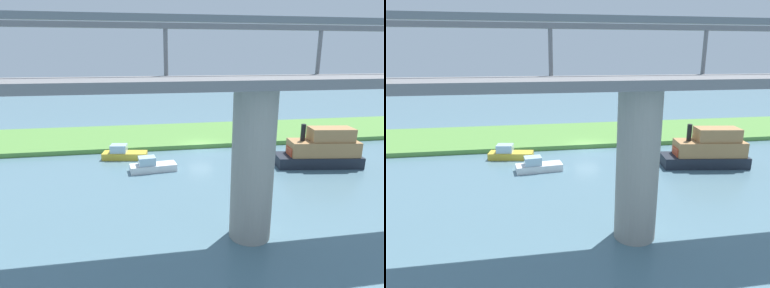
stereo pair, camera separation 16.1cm
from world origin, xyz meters
The scene contains 9 objects.
ground_plane centered at (0.00, 0.00, 0.00)m, with size 160.00×160.00×0.00m, color slate.
grassy_bank centered at (0.00, -6.00, 0.25)m, with size 80.00×12.00×0.50m, color #5B9342.
bridge_pylon centered at (0.82, 18.49, 4.33)m, with size 2.37×2.37×8.65m, color #9E998E.
bridge_span centered at (0.82, 18.47, 9.15)m, with size 63.26×4.30×3.25m.
person_on_bank centered at (-5.30, -2.62, 1.20)m, with size 0.44×0.44×1.39m.
mooring_post centered at (-7.17, -1.75, 1.03)m, with size 0.20×0.20×1.06m, color brown.
skiff_small centered at (-10.08, 7.53, 1.49)m, with size 8.20×3.76×4.04m.
riverboat_paddlewheel centered at (5.83, 6.38, 0.50)m, with size 4.29×1.90×1.39m.
motorboat_red centered at (8.45, 2.16, 0.53)m, with size 4.61×2.26×1.47m.
Camera 2 is at (6.95, 35.02, 10.33)m, focal length 30.96 mm.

